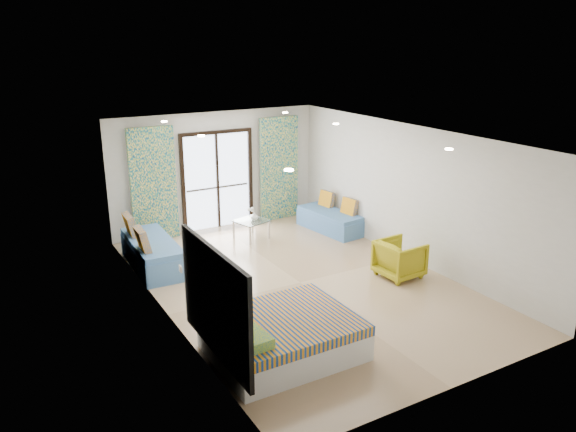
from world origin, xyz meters
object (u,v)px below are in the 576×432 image
bed (282,336)px  armchair (400,257)px  coffee_table (251,222)px  daybed_left (152,252)px  daybed_right (330,220)px

bed → armchair: armchair is taller
coffee_table → armchair: armchair is taller
bed → armchair: size_ratio=2.56×
bed → armchair: bearing=21.3°
coffee_table → armchair: size_ratio=1.02×
daybed_left → armchair: 4.75m
daybed_left → armchair: daybed_left is taller
bed → daybed_right: (3.59, 4.09, -0.03)m
bed → coffee_table: (1.76, 4.52, 0.09)m
daybed_right → coffee_table: size_ratio=2.22×
bed → coffee_table: bearing=68.7°
bed → daybed_right: daybed_right is taller
daybed_right → armchair: bearing=-104.5°
daybed_left → armchair: (3.87, -2.76, 0.08)m
coffee_table → bed: bearing=-111.3°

